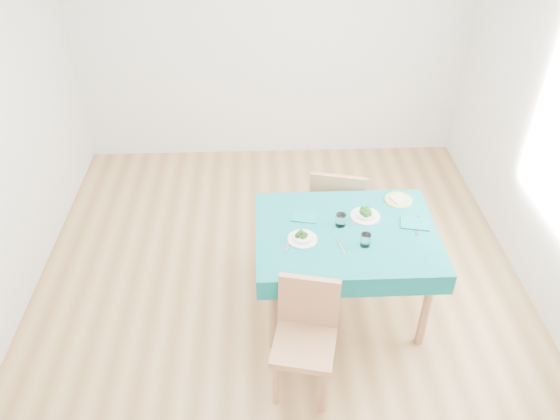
{
  "coord_description": "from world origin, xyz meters",
  "views": [
    {
      "loc": [
        -0.13,
        -3.1,
        3.2
      ],
      "look_at": [
        0.0,
        0.0,
        0.85
      ],
      "focal_mm": 35.0,
      "sensor_mm": 36.0,
      "label": 1
    }
  ],
  "objects_px": {
    "bowl_far": "(366,213)",
    "chair_near": "(304,339)",
    "table": "(343,270)",
    "chair_far": "(340,191)",
    "side_plate": "(399,200)",
    "bowl_near": "(303,236)"
  },
  "relations": [
    {
      "from": "chair_far",
      "to": "side_plate",
      "type": "bearing_deg",
      "value": 146.4
    },
    {
      "from": "chair_near",
      "to": "side_plate",
      "type": "relative_size",
      "value": 4.7
    },
    {
      "from": "table",
      "to": "chair_near",
      "type": "distance_m",
      "value": 0.81
    },
    {
      "from": "bowl_near",
      "to": "bowl_far",
      "type": "bearing_deg",
      "value": 26.77
    },
    {
      "from": "chair_far",
      "to": "chair_near",
      "type": "bearing_deg",
      "value": 88.69
    },
    {
      "from": "chair_near",
      "to": "chair_far",
      "type": "height_order",
      "value": "chair_far"
    },
    {
      "from": "table",
      "to": "bowl_far",
      "type": "height_order",
      "value": "bowl_far"
    },
    {
      "from": "chair_far",
      "to": "side_plate",
      "type": "relative_size",
      "value": 5.44
    },
    {
      "from": "chair_far",
      "to": "side_plate",
      "type": "distance_m",
      "value": 0.6
    },
    {
      "from": "chair_near",
      "to": "side_plate",
      "type": "bearing_deg",
      "value": 66.09
    },
    {
      "from": "chair_near",
      "to": "chair_far",
      "type": "xyz_separation_m",
      "value": [
        0.41,
        1.49,
        0.08
      ]
    },
    {
      "from": "table",
      "to": "bowl_far",
      "type": "relative_size",
      "value": 5.88
    },
    {
      "from": "chair_far",
      "to": "bowl_near",
      "type": "distance_m",
      "value": 0.96
    },
    {
      "from": "bowl_far",
      "to": "table",
      "type": "bearing_deg",
      "value": -135.11
    },
    {
      "from": "chair_far",
      "to": "table",
      "type": "bearing_deg",
      "value": 99.36
    },
    {
      "from": "bowl_far",
      "to": "chair_near",
      "type": "bearing_deg",
      "value": -119.81
    },
    {
      "from": "table",
      "to": "chair_far",
      "type": "height_order",
      "value": "chair_far"
    },
    {
      "from": "table",
      "to": "chair_near",
      "type": "bearing_deg",
      "value": -115.63
    },
    {
      "from": "chair_far",
      "to": "bowl_near",
      "type": "height_order",
      "value": "chair_far"
    },
    {
      "from": "table",
      "to": "side_plate",
      "type": "distance_m",
      "value": 0.68
    },
    {
      "from": "bowl_far",
      "to": "side_plate",
      "type": "bearing_deg",
      "value": 33.52
    },
    {
      "from": "table",
      "to": "bowl_far",
      "type": "bearing_deg",
      "value": 44.89
    }
  ]
}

